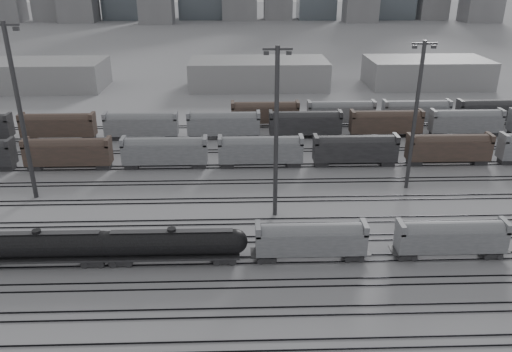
{
  "coord_description": "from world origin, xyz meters",
  "views": [
    {
      "loc": [
        4.4,
        -51.46,
        33.75
      ],
      "look_at": [
        6.72,
        18.17,
        4.0
      ],
      "focal_mm": 35.0,
      "sensor_mm": 36.0,
      "label": 1
    }
  ],
  "objects_px": {
    "tank_car_a": "(39,246)",
    "light_mast_c": "(276,131)",
    "hopper_car_b": "(451,236)",
    "tank_car_b": "(173,244)",
    "hopper_car_a": "(311,238)"
  },
  "relations": [
    {
      "from": "tank_car_b",
      "to": "hopper_car_b",
      "type": "distance_m",
      "value": 34.07
    },
    {
      "from": "tank_car_a",
      "to": "tank_car_b",
      "type": "bearing_deg",
      "value": 0.0
    },
    {
      "from": "light_mast_c",
      "to": "tank_car_b",
      "type": "bearing_deg",
      "value": -137.48
    },
    {
      "from": "tank_car_a",
      "to": "hopper_car_a",
      "type": "xyz_separation_m",
      "value": [
        32.7,
        -0.0,
        0.37
      ]
    },
    {
      "from": "hopper_car_b",
      "to": "hopper_car_a",
      "type": "bearing_deg",
      "value": -180.0
    },
    {
      "from": "tank_car_a",
      "to": "hopper_car_b",
      "type": "distance_m",
      "value": 50.0
    },
    {
      "from": "tank_car_a",
      "to": "hopper_car_b",
      "type": "relative_size",
      "value": 1.36
    },
    {
      "from": "light_mast_c",
      "to": "hopper_car_b",
      "type": "bearing_deg",
      "value": -30.28
    },
    {
      "from": "hopper_car_a",
      "to": "light_mast_c",
      "type": "bearing_deg",
      "value": 106.12
    },
    {
      "from": "hopper_car_a",
      "to": "hopper_car_b",
      "type": "relative_size",
      "value": 1.0
    },
    {
      "from": "tank_car_b",
      "to": "tank_car_a",
      "type": "bearing_deg",
      "value": 180.0
    },
    {
      "from": "tank_car_a",
      "to": "light_mast_c",
      "type": "bearing_deg",
      "value": 22.61
    },
    {
      "from": "hopper_car_a",
      "to": "light_mast_c",
      "type": "distance_m",
      "value": 16.03
    },
    {
      "from": "light_mast_c",
      "to": "hopper_car_a",
      "type": "bearing_deg",
      "value": -73.88
    },
    {
      "from": "hopper_car_b",
      "to": "tank_car_b",
      "type": "bearing_deg",
      "value": 180.0
    }
  ]
}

